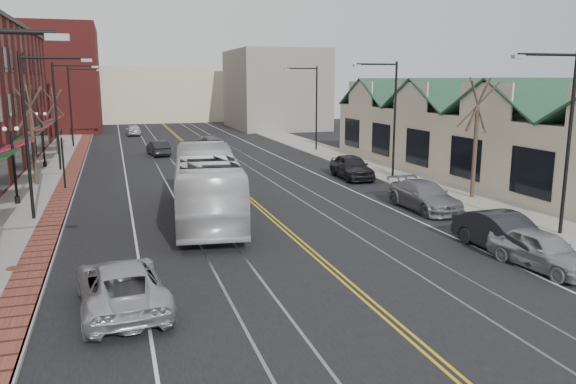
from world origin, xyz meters
TOP-DOWN VIEW (x-y plane):
  - ground at (0.00, 0.00)m, footprint 160.00×160.00m
  - sidewalk_left at (-12.00, 20.00)m, footprint 4.00×120.00m
  - sidewalk_right at (12.00, 20.00)m, footprint 4.00×120.00m
  - building_right at (18.00, 20.00)m, footprint 8.00×36.00m
  - backdrop_left at (-16.00, 70.00)m, footprint 14.00×18.00m
  - backdrop_mid at (0.00, 85.00)m, footprint 22.00×14.00m
  - backdrop_right at (15.00, 65.00)m, footprint 12.00×16.00m
  - streetlight_l_1 at (-11.05, 16.00)m, footprint 3.33×0.25m
  - streetlight_l_2 at (-11.05, 32.00)m, footprint 3.33×0.25m
  - streetlight_l_3 at (-11.05, 48.00)m, footprint 3.33×0.25m
  - streetlight_r_0 at (11.05, 6.00)m, footprint 3.33×0.25m
  - streetlight_r_1 at (11.05, 22.00)m, footprint 3.33×0.25m
  - streetlight_r_2 at (11.05, 38.00)m, footprint 3.33×0.25m
  - lamppost_l_2 at (-12.80, 20.00)m, footprint 0.84×0.28m
  - lamppost_l_3 at (-12.80, 34.00)m, footprint 0.84×0.28m
  - tree_left_near at (-12.50, 26.00)m, footprint 1.78×1.37m
  - tree_left_far at (-12.50, 42.00)m, footprint 1.66×1.28m
  - tree_right_mid at (12.50, 14.00)m, footprint 1.90×1.46m
  - manhole_far at (-11.20, 8.00)m, footprint 0.60×0.60m
  - traffic_signal at (-10.60, 24.00)m, footprint 0.18×0.15m
  - transit_bus at (-3.12, 14.09)m, footprint 4.45×12.93m
  - parked_suv at (-7.50, 3.39)m, footprint 2.96×5.62m
  - parked_car_a at (7.50, 2.62)m, footprint 2.25×4.49m
  - parked_car_b at (7.50, 4.75)m, footprint 1.89×4.91m
  - parked_car_c at (8.37, 12.43)m, footprint 2.24×5.32m
  - parked_car_d at (8.54, 22.57)m, footprint 2.28×5.10m
  - distant_car_left at (-3.60, 39.21)m, footprint 2.01×4.35m
  - distant_car_right at (1.57, 39.20)m, footprint 2.74×5.54m
  - distant_car_far at (-5.09, 59.34)m, footprint 1.77×4.17m

SIDE VIEW (x-z plane):
  - ground at x=0.00m, z-range 0.00..0.00m
  - sidewalk_left at x=-12.00m, z-range 0.00..0.15m
  - sidewalk_right at x=12.00m, z-range 0.00..0.15m
  - manhole_far at x=-11.20m, z-range 0.15..0.17m
  - distant_car_left at x=-3.60m, z-range 0.00..1.38m
  - distant_car_far at x=-5.09m, z-range 0.00..1.41m
  - parked_car_a at x=7.50m, z-range 0.00..1.47m
  - parked_suv at x=-7.50m, z-range 0.00..1.51m
  - parked_car_c at x=8.37m, z-range 0.00..1.53m
  - distant_car_right at x=1.57m, z-range 0.00..1.55m
  - parked_car_b at x=7.50m, z-range 0.00..1.59m
  - parked_car_d at x=8.54m, z-range 0.00..1.70m
  - transit_bus at x=-3.12m, z-range 0.00..3.53m
  - lamppost_l_2 at x=-12.80m, z-range 0.07..4.34m
  - lamppost_l_3 at x=-12.80m, z-range 0.07..4.34m
  - building_right at x=18.00m, z-range 0.00..4.60m
  - traffic_signal at x=-10.60m, z-range 0.45..4.25m
  - tree_left_far at x=-12.50m, z-range 0.26..6.29m
  - tree_left_near at x=-12.50m, z-range 0.27..6.75m
  - tree_right_mid at x=12.50m, z-range 0.28..7.22m
  - backdrop_mid at x=0.00m, z-range 0.00..9.00m
  - streetlight_l_1 at x=-11.05m, z-range 1.03..9.03m
  - streetlight_l_2 at x=-11.05m, z-range 1.03..9.03m
  - streetlight_l_3 at x=-11.05m, z-range 1.03..9.03m
  - streetlight_r_0 at x=11.05m, z-range 1.03..9.03m
  - streetlight_r_1 at x=11.05m, z-range 1.03..9.03m
  - streetlight_r_2 at x=11.05m, z-range 1.03..9.03m
  - backdrop_right at x=15.00m, z-range 0.00..11.00m
  - backdrop_left at x=-16.00m, z-range 0.00..14.00m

